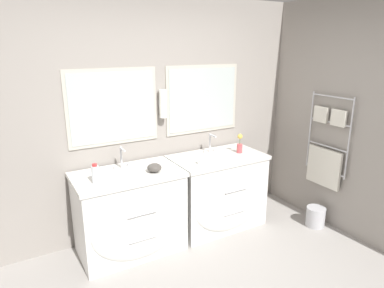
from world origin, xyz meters
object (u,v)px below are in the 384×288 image
at_px(amenity_bowl, 154,168).
at_px(flower_vase, 240,145).
at_px(waste_bin, 315,216).
at_px(vanity_right, 219,191).
at_px(vanity_left, 131,213).
at_px(toiletry_bottle, 95,174).

bearing_deg(amenity_bowl, flower_vase, 4.17).
height_order(flower_vase, waste_bin, flower_vase).
distance_m(vanity_right, amenity_bowl, 0.96).
distance_m(vanity_left, toiletry_bottle, 0.62).
relative_size(vanity_right, waste_bin, 4.55).
height_order(vanity_right, waste_bin, vanity_right).
xyz_separation_m(toiletry_bottle, flower_vase, (1.71, 0.08, 0.01)).
relative_size(vanity_left, toiletry_bottle, 5.72).
height_order(vanity_left, amenity_bowl, amenity_bowl).
height_order(toiletry_bottle, flower_vase, flower_vase).
xyz_separation_m(vanity_right, waste_bin, (1.00, -0.59, -0.32)).
xyz_separation_m(vanity_left, toiletry_bottle, (-0.34, -0.06, 0.51)).
bearing_deg(vanity_left, vanity_right, 0.00).
relative_size(vanity_right, toiletry_bottle, 5.72).
bearing_deg(vanity_right, amenity_bowl, -175.29).
xyz_separation_m(vanity_left, waste_bin, (2.08, -0.59, -0.32)).
distance_m(toiletry_bottle, waste_bin, 2.61).
relative_size(vanity_left, waste_bin, 4.55).
bearing_deg(toiletry_bottle, flower_vase, 2.57).
xyz_separation_m(amenity_bowl, waste_bin, (1.83, -0.52, -0.79)).
xyz_separation_m(flower_vase, waste_bin, (0.71, -0.60, -0.84)).
distance_m(vanity_right, toiletry_bottle, 1.51).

